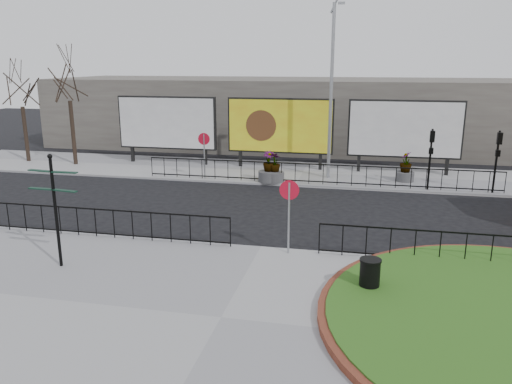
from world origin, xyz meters
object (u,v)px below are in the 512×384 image
(lamp_post, at_px, (331,90))
(planter_b, at_px, (275,171))
(billboard_mid, at_px, (280,126))
(planter_c, at_px, (405,170))
(litter_bin, at_px, (370,276))
(planter_a, at_px, (269,171))
(fingerpost_sign, at_px, (54,200))

(lamp_post, relative_size, planter_b, 5.92)
(billboard_mid, xyz_separation_m, planter_b, (0.33, -3.56, -1.90))
(billboard_mid, relative_size, planter_c, 3.92)
(lamp_post, height_order, litter_bin, lamp_post)
(planter_a, distance_m, planter_b, 0.33)
(billboard_mid, xyz_separation_m, planter_a, (-0.00, -3.57, -1.91))
(fingerpost_sign, bearing_deg, planter_c, 58.50)
(litter_bin, distance_m, planter_b, 13.15)
(lamp_post, relative_size, planter_c, 5.84)
(fingerpost_sign, height_order, planter_c, fingerpost_sign)
(fingerpost_sign, relative_size, planter_c, 2.23)
(litter_bin, bearing_deg, planter_b, 111.23)
(planter_a, height_order, planter_c, planter_a)
(planter_a, bearing_deg, billboard_mid, 90.00)
(fingerpost_sign, bearing_deg, litter_bin, 7.94)
(planter_a, relative_size, planter_c, 1.02)
(billboard_mid, distance_m, planter_c, 7.53)
(lamp_post, height_order, fingerpost_sign, lamp_post)
(billboard_mid, relative_size, lamp_post, 0.67)
(lamp_post, height_order, planter_c, lamp_post)
(billboard_mid, height_order, planter_a, billboard_mid)
(fingerpost_sign, bearing_deg, planter_b, 77.16)
(planter_b, bearing_deg, planter_c, 13.35)
(billboard_mid, relative_size, planter_b, 3.97)
(planter_b, height_order, planter_c, planter_c)
(planter_c, bearing_deg, lamp_post, 180.00)
(planter_b, bearing_deg, billboard_mid, 95.29)
(fingerpost_sign, distance_m, planter_c, 17.97)
(litter_bin, bearing_deg, lamp_post, 98.56)
(planter_c, bearing_deg, billboard_mid, 164.32)
(planter_a, bearing_deg, planter_b, 1.92)
(fingerpost_sign, xyz_separation_m, planter_a, (4.23, 12.32, -1.55))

